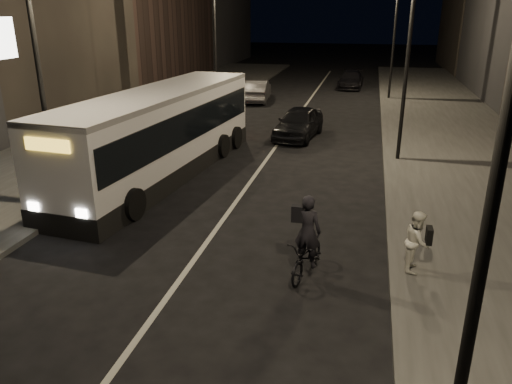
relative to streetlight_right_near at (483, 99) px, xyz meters
The scene contains 14 objects.
ground 8.55m from the streetlight_right_near, 143.12° to the left, with size 180.00×180.00×0.00m, color black.
sidewalk_right 19.02m from the streetlight_right_near, 80.02° to the left, with size 7.00×70.00×0.16m, color #333331.
sidewalk_left 23.31m from the streetlight_right_near, 127.54° to the left, with size 7.00×70.00×0.16m, color #333331.
streetlight_right_near is the anchor object (origin of this frame).
streetlight_right_mid 16.00m from the streetlight_right_near, 90.00° to the left, with size 1.20×0.44×8.12m.
streetlight_right_far 32.00m from the streetlight_right_near, 90.00° to the left, with size 1.20×0.44×8.12m.
streetlight_left_near 13.33m from the streetlight_right_near, 143.12° to the left, with size 1.20×0.44×8.12m.
streetlight_left_far 28.10m from the streetlight_right_near, 112.30° to the left, with size 1.20×0.44×8.12m.
city_bus 15.47m from the streetlight_right_near, 126.37° to the left, with size 3.85×12.53×3.33m.
cyclist_on_bicycle 7.45m from the streetlight_right_near, 113.48° to the left, with size 1.08×2.01×2.20m.
pedestrian_woman 7.46m from the streetlight_right_near, 87.44° to the left, with size 0.75×0.58×1.54m, color silver.
car_near 20.43m from the streetlight_right_near, 103.16° to the left, with size 1.83×4.55×1.55m, color black.
car_mid 30.98m from the streetlight_right_near, 106.95° to the left, with size 1.61×4.62×1.52m, color #39393C.
car_far 37.66m from the streetlight_right_near, 94.13° to the left, with size 1.91×4.71×1.37m, color black.
Camera 1 is at (4.18, -9.56, 6.24)m, focal length 35.00 mm.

